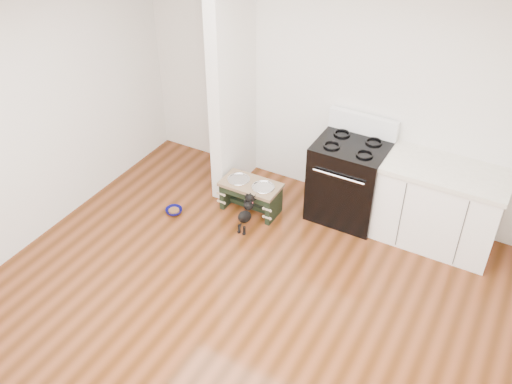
% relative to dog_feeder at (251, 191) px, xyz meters
% --- Properties ---
extents(ground, '(5.00, 5.00, 0.00)m').
position_rel_dog_feeder_xyz_m(ground, '(0.72, -1.69, -0.26)').
color(ground, '#45220C').
rests_on(ground, ground).
extents(room_shell, '(5.00, 5.00, 5.00)m').
position_rel_dog_feeder_xyz_m(room_shell, '(0.72, -1.69, 1.36)').
color(room_shell, silver).
rests_on(room_shell, ground).
extents(partition_wall, '(0.15, 0.80, 2.70)m').
position_rel_dog_feeder_xyz_m(partition_wall, '(-0.45, 0.41, 1.09)').
color(partition_wall, silver).
rests_on(partition_wall, ground).
extents(oven_range, '(0.76, 0.69, 1.14)m').
position_rel_dog_feeder_xyz_m(oven_range, '(0.97, 0.47, 0.22)').
color(oven_range, black).
rests_on(oven_range, ground).
extents(cabinet_run, '(1.24, 0.64, 0.91)m').
position_rel_dog_feeder_xyz_m(cabinet_run, '(1.95, 0.49, 0.19)').
color(cabinet_run, white).
rests_on(cabinet_run, ground).
extents(dog_feeder, '(0.67, 0.36, 0.38)m').
position_rel_dog_feeder_xyz_m(dog_feeder, '(0.00, 0.00, 0.00)').
color(dog_feeder, black).
rests_on(dog_feeder, ground).
extents(puppy, '(0.12, 0.35, 0.41)m').
position_rel_dog_feeder_xyz_m(puppy, '(0.12, -0.31, -0.04)').
color(puppy, black).
rests_on(puppy, ground).
extents(floor_bowl, '(0.23, 0.23, 0.06)m').
position_rel_dog_feeder_xyz_m(floor_bowl, '(-0.74, -0.48, -0.23)').
color(floor_bowl, '#0D0C59').
rests_on(floor_bowl, ground).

